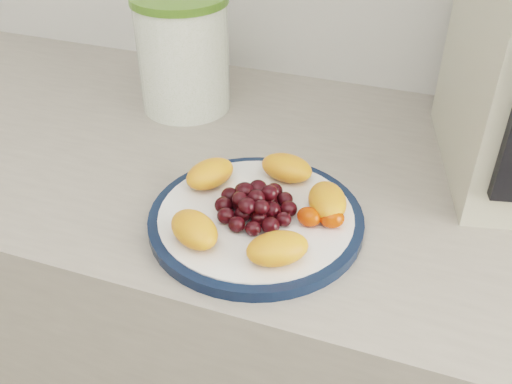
% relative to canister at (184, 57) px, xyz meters
% --- Properties ---
extents(counter, '(3.50, 0.60, 0.90)m').
position_rel_canister_xyz_m(counter, '(0.26, -0.12, -0.54)').
color(counter, '#A1988A').
rests_on(counter, floor).
extents(cabinet_face, '(3.48, 0.58, 0.84)m').
position_rel_canister_xyz_m(cabinet_face, '(0.26, -0.12, -0.57)').
color(cabinet_face, brown).
rests_on(cabinet_face, floor).
extents(plate_rim, '(0.27, 0.27, 0.01)m').
position_rel_canister_xyz_m(plate_rim, '(0.22, -0.26, -0.08)').
color(plate_rim, '#0D1B33').
rests_on(plate_rim, counter).
extents(plate_face, '(0.24, 0.24, 0.02)m').
position_rel_canister_xyz_m(plate_face, '(0.22, -0.26, -0.08)').
color(plate_face, white).
rests_on(plate_face, counter).
extents(canister, '(0.19, 0.19, 0.18)m').
position_rel_canister_xyz_m(canister, '(0.00, 0.00, 0.00)').
color(canister, '#557227').
rests_on(canister, counter).
extents(fruit_plate, '(0.23, 0.23, 0.04)m').
position_rel_canister_xyz_m(fruit_plate, '(0.23, -0.26, -0.06)').
color(fruit_plate, orange).
rests_on(fruit_plate, plate_face).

